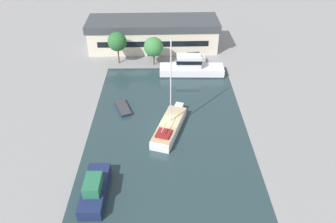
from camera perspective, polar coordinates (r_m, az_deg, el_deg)
The scene contains 10 objects.
ground_plane at distance 46.03m, azimuth 0.04°, elevation -2.98°, with size 440.00×440.00×0.00m, color gray.
water_canal at distance 46.03m, azimuth 0.04°, elevation -2.98°, with size 21.96×36.68×0.01m, color #23383D.
warehouse_building at distance 69.08m, azimuth -2.60°, elevation 13.39°, with size 26.59×9.26×5.96m.
quay_tree_near_building at distance 61.47m, azimuth -2.52°, elevation 11.19°, with size 3.62×3.62×5.42m.
quay_tree_by_water at distance 62.49m, azimuth -8.84°, elevation 11.93°, with size 3.53×3.53×6.10m.
parked_car at distance 63.70m, azimuth 4.34°, elevation 9.29°, with size 4.87×2.19×1.72m.
sailboat_moored at distance 45.21m, azimuth 0.27°, elevation -2.57°, with size 5.20×10.26×13.54m.
motor_cruiser at distance 59.03m, azimuth 3.97°, elevation 7.62°, with size 11.53×3.61×3.64m.
small_dinghy at distance 50.22m, azimuth -7.84°, elevation 0.62°, with size 3.00×4.64×0.49m.
cabin_boat at distance 37.44m, azimuth -12.67°, elevation -13.03°, with size 2.53×7.11×2.63m.
Camera 1 is at (-0.45, -36.37, 28.21)m, focal length 35.00 mm.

